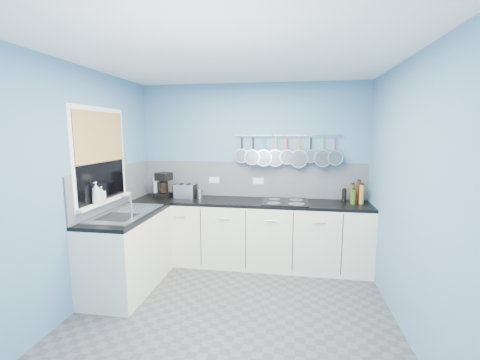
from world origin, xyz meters
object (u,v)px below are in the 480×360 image
(coffee_maker, at_px, (163,185))
(toaster, at_px, (185,191))
(soap_bottle_b, at_px, (102,194))
(paper_towel, at_px, (158,186))
(hob, at_px, (285,202))
(canister, at_px, (200,194))
(soap_bottle_a, at_px, (96,193))

(coffee_maker, xyz_separation_m, toaster, (0.32, 0.02, -0.08))
(coffee_maker, bearing_deg, soap_bottle_b, -93.40)
(paper_towel, bearing_deg, hob, -3.80)
(soap_bottle_b, bearing_deg, toaster, 59.87)
(soap_bottle_b, height_order, canister, soap_bottle_b)
(soap_bottle_a, distance_m, paper_towel, 1.21)
(paper_towel, xyz_separation_m, hob, (1.84, -0.12, -0.14))
(toaster, bearing_deg, soap_bottle_a, -119.70)
(toaster, distance_m, hob, 1.41)
(coffee_maker, height_order, toaster, coffee_maker)
(coffee_maker, relative_size, hob, 0.58)
(soap_bottle_b, distance_m, coffee_maker, 1.08)
(canister, bearing_deg, soap_bottle_a, -125.41)
(toaster, xyz_separation_m, hob, (1.41, -0.08, -0.09))
(soap_bottle_a, relative_size, paper_towel, 0.83)
(soap_bottle_b, distance_m, hob, 2.25)
(soap_bottle_a, relative_size, canister, 1.87)
(paper_towel, xyz_separation_m, toaster, (0.43, -0.04, -0.05))
(paper_towel, distance_m, toaster, 0.43)
(soap_bottle_b, relative_size, hob, 0.28)
(soap_bottle_a, relative_size, soap_bottle_b, 1.39)
(soap_bottle_b, relative_size, coffee_maker, 0.49)
(paper_towel, relative_size, canister, 2.26)
(coffee_maker, xyz_separation_m, canister, (0.53, 0.02, -0.11))
(coffee_maker, bearing_deg, hob, 10.40)
(soap_bottle_b, height_order, hob, soap_bottle_b)
(paper_towel, distance_m, coffee_maker, 0.13)
(paper_towel, xyz_separation_m, canister, (0.64, -0.04, -0.08))
(canister, height_order, hob, canister)
(toaster, relative_size, hob, 0.49)
(soap_bottle_a, xyz_separation_m, soap_bottle_b, (0.00, 0.10, -0.03))
(paper_towel, bearing_deg, canister, -3.17)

